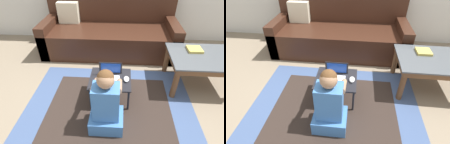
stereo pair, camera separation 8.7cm
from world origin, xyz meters
TOP-DOWN VIEW (x-y plane):
  - ground_plane at (0.00, 0.00)m, footprint 16.00×16.00m
  - area_rug at (-0.04, -0.20)m, footprint 2.03×1.66m
  - couch at (-0.14, 1.33)m, footprint 2.26×0.95m
  - coffee_table at (1.16, 0.38)m, footprint 0.90×0.67m
  - laptop_desk at (-0.04, 0.02)m, footprint 0.49×0.43m
  - laptop at (-0.04, 0.04)m, footprint 0.27×0.16m
  - computer_mouse at (0.15, 0.00)m, footprint 0.07×0.11m
  - person_seated at (-0.04, -0.41)m, footprint 0.35×0.41m
  - book_on_table at (1.05, 0.51)m, footprint 0.18×0.18m

SIDE VIEW (x-z plane):
  - ground_plane at x=0.00m, z-range 0.00..0.00m
  - area_rug at x=-0.04m, z-range 0.00..0.01m
  - laptop_desk at x=-0.04m, z-range 0.12..0.44m
  - couch at x=-0.14m, z-range -0.16..0.78m
  - person_seated at x=-0.04m, z-range -0.05..0.68m
  - computer_mouse at x=0.15m, z-range 0.31..0.35m
  - laptop at x=-0.04m, z-range 0.26..0.43m
  - coffee_table at x=1.16m, z-range 0.16..0.62m
  - book_on_table at x=1.05m, z-range 0.46..0.49m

